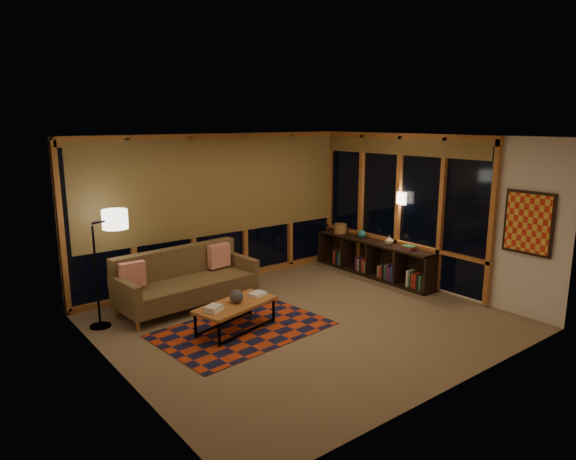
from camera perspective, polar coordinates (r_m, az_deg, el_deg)
floor at (r=7.75m, az=1.90°, el=-10.08°), size 5.50×5.00×0.01m
ceiling at (r=7.18m, az=2.05°, el=10.29°), size 5.50×5.00×0.01m
walls at (r=7.35m, az=1.97°, el=-0.29°), size 5.51×5.01×2.70m
window_wall_back at (r=9.31m, az=-7.65°, el=2.25°), size 5.30×0.16×2.60m
window_wall_right at (r=9.63m, az=12.00°, el=2.42°), size 0.16×3.70×2.60m
wall_art at (r=8.31m, az=25.14°, el=0.71°), size 0.06×0.74×0.94m
wall_sconce at (r=9.46m, az=12.51°, el=3.46°), size 0.12×0.18×0.22m
sofa at (r=8.31m, az=-11.09°, el=-5.46°), size 2.26×1.06×0.90m
pillow_left at (r=8.00m, az=-16.88°, el=-5.05°), size 0.38×0.14×0.38m
pillow_right at (r=8.78m, az=-7.67°, el=-3.05°), size 0.41×0.18×0.39m
area_rug at (r=7.47m, az=-5.06°, el=-10.95°), size 2.49×1.78×0.01m
coffee_table at (r=7.40m, az=-5.81°, el=-9.57°), size 1.30×0.82×0.40m
book_stack_a at (r=7.09m, az=-8.31°, el=-8.62°), size 0.28×0.26×0.07m
book_stack_b at (r=7.60m, az=-3.35°, el=-7.15°), size 0.26×0.23×0.04m
ceramic_pot at (r=7.32m, az=-5.75°, el=-7.32°), size 0.21×0.21×0.20m
floor_lamp at (r=7.76m, az=-20.56°, el=-4.30°), size 0.65×0.53×1.67m
bookshelf at (r=9.94m, az=9.42°, el=-3.12°), size 0.40×2.74×0.68m
basket at (r=10.44m, az=5.83°, el=0.18°), size 0.32×0.32×0.19m
teal_bowl at (r=10.05m, az=8.20°, el=-0.44°), size 0.20×0.20×0.16m
vase at (r=9.59m, az=11.19°, el=-1.12°), size 0.19×0.19×0.17m
shelf_book_stack at (r=9.32m, az=13.30°, el=-1.90°), size 0.22×0.28×0.08m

